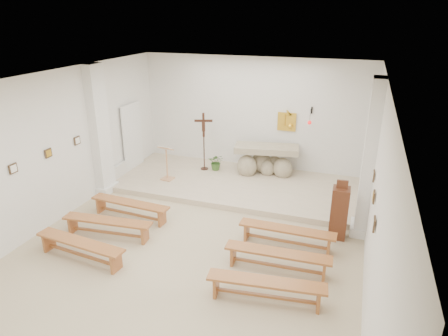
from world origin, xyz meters
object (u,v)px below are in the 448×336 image
at_px(bench_right_third, 266,286).
at_px(bench_right_second, 278,256).
at_px(donation_pedestal, 339,213).
at_px(bench_left_front, 130,206).
at_px(bench_left_third, 80,246).
at_px(crucifix_stand, 204,137).
at_px(altar, 265,162).
at_px(lectern, 167,163).
at_px(bench_left_second, 107,224).
at_px(bench_right_front, 287,233).

bearing_deg(bench_right_third, bench_right_second, 83.09).
distance_m(donation_pedestal, bench_left_front, 4.87).
bearing_deg(donation_pedestal, bench_right_third, -112.50).
height_order(bench_left_front, bench_left_third, same).
bearing_deg(bench_left_third, crucifix_stand, 88.79).
height_order(altar, lectern, lectern).
distance_m(altar, bench_left_second, 5.10).
bearing_deg(bench_right_second, bench_left_front, 163.81).
height_order(bench_right_second, bench_left_third, same).
height_order(bench_right_front, bench_left_second, same).
bearing_deg(crucifix_stand, lectern, -140.97).
relative_size(bench_left_third, bench_right_third, 1.00).
xyz_separation_m(crucifix_stand, bench_right_third, (3.19, -5.11, -0.85)).
xyz_separation_m(altar, bench_left_third, (-2.49, -5.38, -0.19)).
bearing_deg(bench_left_front, lectern, 95.65).
distance_m(altar, bench_right_second, 4.65).
relative_size(altar, bench_right_front, 0.96).
xyz_separation_m(crucifix_stand, donation_pedestal, (4.18, -2.51, -0.57)).
distance_m(altar, donation_pedestal, 3.62).
distance_m(donation_pedestal, bench_left_third, 5.48).
relative_size(bench_right_front, bench_right_second, 0.99).
height_order(bench_right_second, bench_right_third, same).
height_order(donation_pedestal, bench_left_front, donation_pedestal).
height_order(donation_pedestal, bench_left_third, donation_pedestal).
xyz_separation_m(lectern, bench_left_third, (0.08, -4.00, -0.34)).
distance_m(crucifix_stand, bench_right_third, 6.08).
relative_size(altar, lectern, 1.86).
bearing_deg(crucifix_stand, altar, -9.99).
xyz_separation_m(lectern, bench_right_third, (3.90, -4.00, -0.34)).
height_order(bench_right_front, bench_left_third, same).
bearing_deg(lectern, donation_pedestal, -10.32).
relative_size(lectern, bench_left_third, 0.51).
bearing_deg(bench_right_second, lectern, 139.32).
xyz_separation_m(bench_right_front, bench_left_third, (-3.82, -1.87, 0.00)).
bearing_deg(lectern, bench_left_third, -83.22).
bearing_deg(lectern, bench_left_front, -82.21).
relative_size(lectern, donation_pedestal, 0.77).
bearing_deg(donation_pedestal, bench_left_second, -162.49).
bearing_deg(lectern, bench_right_third, -40.14).
distance_m(bench_left_second, bench_left_third, 0.93).
bearing_deg(bench_right_second, bench_right_front, 87.55).
bearing_deg(crucifix_stand, bench_left_third, -115.28).
bearing_deg(bench_left_front, altar, 58.21).
height_order(donation_pedestal, bench_right_third, donation_pedestal).
relative_size(altar, donation_pedestal, 1.42).
bearing_deg(bench_right_second, bench_left_third, -168.72).
height_order(bench_left_third, bench_right_third, same).
bearing_deg(donation_pedestal, bench_left_front, -172.93).
distance_m(altar, bench_right_third, 5.55).
bearing_deg(bench_right_front, bench_left_third, -153.86).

